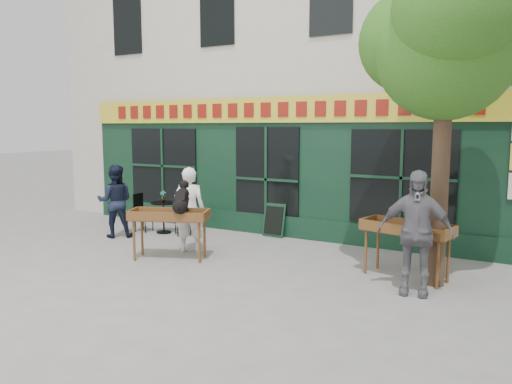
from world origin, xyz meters
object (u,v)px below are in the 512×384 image
dog (181,196)px  man_right (415,233)px  bistro_table (163,211)px  book_cart_center (169,218)px  book_cart_right (407,232)px  woman (189,210)px  man_left (115,201)px

dog → man_right: man_right is taller
bistro_table → book_cart_center: bearing=-47.0°
dog → book_cart_right: 4.17m
woman → man_right: size_ratio=0.91×
book_cart_center → bistro_table: (-1.71, 1.83, -0.28)m
dog → book_cart_right: (4.00, 1.10, -0.47)m
man_left → bistro_table: bearing=-166.8°
book_cart_right → bistro_table: 6.11m
man_right → man_left: man_right is taller
dog → bistro_table: bearing=115.1°
woman → book_cart_right: bearing=162.7°
man_right → man_left: bearing=167.1°
dog → man_left: man_left is taller
woman → man_left: bearing=-29.1°
book_cart_center → woman: woman is taller
book_cart_center → book_cart_right: (4.35, 1.05, 0.00)m
book_cart_center → woman: 0.65m
woman → dog: bearing=94.1°
book_cart_center → dog: bearing=-30.6°
man_right → book_cart_center: bearing=175.9°
man_right → man_left: (-7.06, 0.63, -0.12)m
dog → woman: bearing=94.1°
man_right → bistro_table: 6.55m
dog → book_cart_right: bearing=-7.2°
dog → man_left: 2.96m
woman → bistro_table: (-1.71, 1.18, -0.35)m
book_cart_right → man_left: (-6.76, -0.12, 0.04)m
woman → book_cart_center: bearing=67.5°
dog → man_left: bearing=138.0°
book_cart_center → bistro_table: size_ratio=2.14×
book_cart_center → woman: size_ratio=0.91×
book_cart_right → bistro_table: bearing=-175.1°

